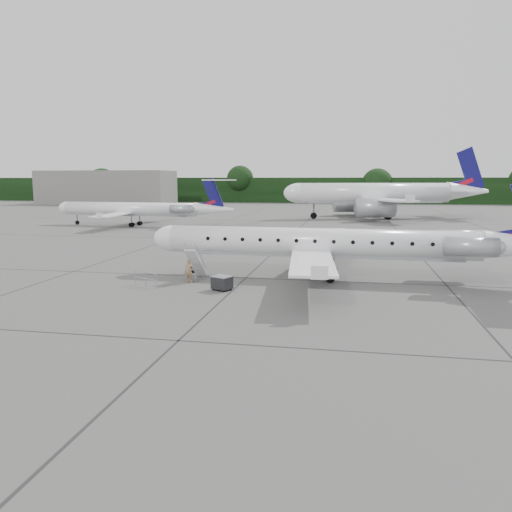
# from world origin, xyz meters

# --- Properties ---
(ground) EXTENTS (320.00, 320.00, 0.00)m
(ground) POSITION_xyz_m (0.00, 0.00, 0.00)
(ground) COLOR #575755
(ground) RESTS_ON ground
(treeline) EXTENTS (260.00, 4.00, 8.00)m
(treeline) POSITION_xyz_m (0.00, 130.00, 4.00)
(treeline) COLOR black
(treeline) RESTS_ON ground
(terminal_building) EXTENTS (40.00, 14.00, 10.00)m
(terminal_building) POSITION_xyz_m (-70.00, 110.00, 5.00)
(terminal_building) COLOR slate
(terminal_building) RESTS_ON ground
(main_regional_jet) EXTENTS (30.05, 22.06, 7.55)m
(main_regional_jet) POSITION_xyz_m (0.56, 6.06, 3.77)
(main_regional_jet) COLOR white
(main_regional_jet) RESTS_ON ground
(airstair) EXTENTS (0.93, 2.55, 2.37)m
(airstair) POSITION_xyz_m (-8.39, 3.96, 1.18)
(airstair) COLOR white
(airstair) RESTS_ON ground
(passenger) EXTENTS (0.63, 0.42, 1.70)m
(passenger) POSITION_xyz_m (-8.43, 2.54, 0.85)
(passenger) COLOR #8E6E4D
(passenger) RESTS_ON ground
(safety_railing) EXTENTS (2.01, 1.05, 1.00)m
(safety_railing) POSITION_xyz_m (-10.99, 0.77, 0.50)
(safety_railing) COLOR #979A9F
(safety_railing) RESTS_ON ground
(baggage_cart) EXTENTS (1.50, 1.38, 1.04)m
(baggage_cart) POSITION_xyz_m (-5.49, 0.61, 0.52)
(baggage_cart) COLOR black
(baggage_cart) RESTS_ON ground
(bg_narrowbody) EXTENTS (43.58, 36.55, 13.43)m
(bg_narrowbody) POSITION_xyz_m (7.28, 67.28, 6.72)
(bg_narrowbody) COLOR white
(bg_narrowbody) RESTS_ON ground
(bg_regional_left) EXTENTS (29.91, 22.42, 7.52)m
(bg_regional_left) POSITION_xyz_m (-31.97, 43.61, 3.76)
(bg_regional_left) COLOR white
(bg_regional_left) RESTS_ON ground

